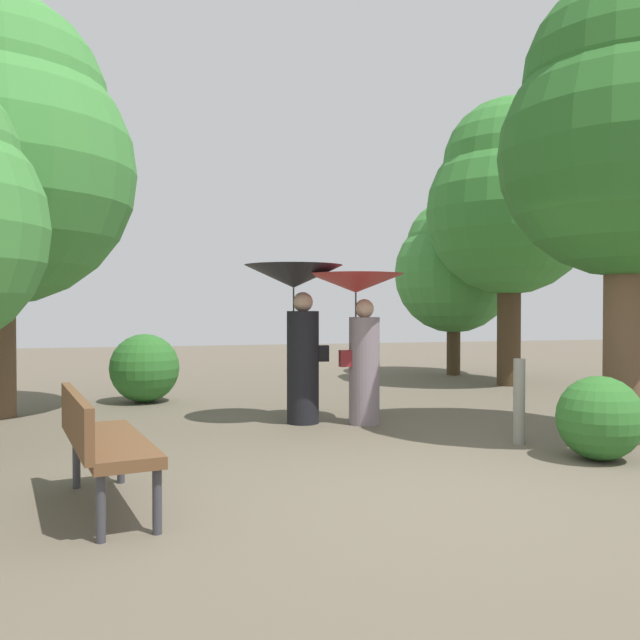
% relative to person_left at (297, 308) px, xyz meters
% --- Properties ---
extents(ground_plane, '(40.00, 40.00, 0.00)m').
position_rel_person_left_xyz_m(ground_plane, '(0.43, -3.25, -1.41)').
color(ground_plane, brown).
extents(person_left, '(1.21, 1.21, 1.94)m').
position_rel_person_left_xyz_m(person_left, '(0.00, 0.00, 0.00)').
color(person_left, black).
rests_on(person_left, ground).
extents(person_right, '(1.17, 1.17, 1.83)m').
position_rel_person_left_xyz_m(person_right, '(0.71, -0.26, -0.09)').
color(person_right, gray).
rests_on(person_right, ground).
extents(park_bench, '(0.77, 1.57, 0.83)m').
position_rel_person_left_xyz_m(park_bench, '(-2.13, -2.99, -0.90)').
color(park_bench, '#38383D').
rests_on(park_bench, ground).
extents(tree_near_right, '(2.61, 2.61, 4.91)m').
position_rel_person_left_xyz_m(tree_near_right, '(3.08, -1.97, 1.88)').
color(tree_near_right, brown).
rests_on(tree_near_right, ground).
extents(tree_mid_right, '(3.02, 3.02, 5.21)m').
position_rel_person_left_xyz_m(tree_mid_right, '(4.63, 2.82, 2.01)').
color(tree_mid_right, '#42301E').
rests_on(tree_mid_right, ground).
extents(tree_far_back, '(2.48, 2.48, 3.70)m').
position_rel_person_left_xyz_m(tree_far_back, '(4.49, 4.74, 0.90)').
color(tree_far_back, '#42301E').
rests_on(tree_far_back, ground).
extents(bush_path_left, '(0.79, 0.79, 0.79)m').
position_rel_person_left_xyz_m(bush_path_left, '(2.28, -2.62, -1.02)').
color(bush_path_left, '#2D6B28').
rests_on(bush_path_left, ground).
extents(bush_path_right, '(1.03, 1.03, 1.03)m').
position_rel_person_left_xyz_m(bush_path_right, '(-1.80, 2.34, -0.90)').
color(bush_path_right, '#2D6B28').
rests_on(bush_path_right, ground).
extents(path_marker_post, '(0.12, 0.12, 0.89)m').
position_rel_person_left_xyz_m(path_marker_post, '(1.95, -1.79, -0.97)').
color(path_marker_post, gray).
rests_on(path_marker_post, ground).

